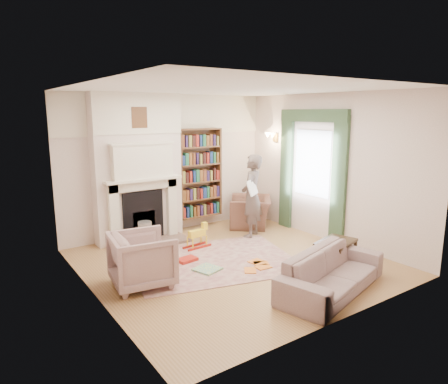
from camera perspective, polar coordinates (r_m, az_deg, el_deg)
floor at (r=6.72m, az=1.23°, el=-10.01°), size 4.50×4.50×0.00m
ceiling at (r=6.27m, az=1.34°, el=14.58°), size 4.50×4.50×0.00m
wall_back at (r=8.25m, az=-7.92°, el=3.96°), size 4.50×0.00×4.50m
wall_front at (r=4.74m, az=17.41°, el=-1.94°), size 4.50×0.00×4.50m
wall_left at (r=5.37m, az=-18.60°, el=-0.50°), size 0.00×4.50×4.50m
wall_right at (r=7.86m, az=14.73°, el=3.32°), size 0.00×4.50×4.50m
fireplace at (r=7.77m, az=-12.19°, el=3.25°), size 1.70×0.58×2.80m
bookcase at (r=8.48m, az=-3.55°, el=2.71°), size 1.00×0.24×1.85m
window at (r=8.11m, az=12.54°, el=4.02°), size 0.02×0.90×1.30m
curtain_left at (r=7.66m, az=16.10°, el=1.54°), size 0.07×0.32×2.40m
curtain_right at (r=8.60m, az=8.91°, el=2.88°), size 0.07×0.32×2.40m
pelmet at (r=8.01m, az=12.61°, el=10.61°), size 0.09×1.70×0.24m
wall_sconce at (r=8.71m, az=6.41°, el=7.68°), size 0.20×0.24×0.24m
rug at (r=6.77m, az=-1.46°, el=-9.77°), size 3.06×2.62×0.01m
armchair_reading at (r=8.72m, az=3.80°, el=-2.82°), size 1.27×1.29×0.63m
armchair_left at (r=5.88m, az=-11.60°, el=-9.41°), size 0.95×0.93×0.77m
sofa at (r=5.81m, az=15.19°, el=-10.95°), size 2.05×1.23×0.56m
man_reading at (r=7.87m, az=3.98°, el=-0.58°), size 0.72×0.66×1.65m
newspaper at (r=7.58m, az=4.05°, el=0.65°), size 0.42×0.34×0.29m
coffee_table at (r=6.66m, az=15.61°, el=-8.59°), size 0.80×0.63×0.45m
paraffin_heater at (r=7.26m, az=-11.18°, el=-6.28°), size 0.28×0.28×0.55m
rocking_horse at (r=7.33m, az=-3.89°, el=-6.30°), size 0.53×0.26×0.45m
board_game at (r=6.38m, az=-2.40°, el=-10.95°), size 0.45×0.45×0.03m
game_box_lid at (r=6.76m, az=-5.30°, el=-9.60°), size 0.35×0.25×0.05m
comic_annuals at (r=6.56m, az=4.83°, el=-10.41°), size 0.62×0.50×0.02m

